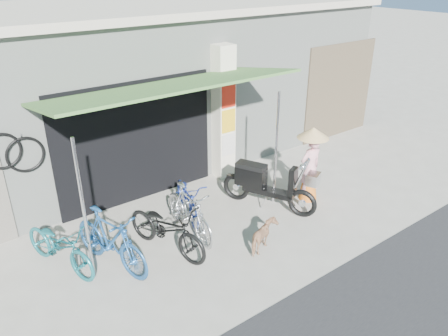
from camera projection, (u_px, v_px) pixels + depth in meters
ground at (265, 232)px, 8.09m from camera, size 80.00×80.00×0.00m
bicycle_shop at (133, 81)px, 10.98m from camera, size 12.30×5.30×3.66m
shop_pillar at (223, 113)px, 9.67m from camera, size 0.42×0.44×3.00m
awning at (171, 89)px, 7.70m from camera, size 4.60×1.88×2.72m
neighbour_right at (339, 91)px, 12.11m from camera, size 2.60×0.06×2.60m
bike_teal at (59, 245)px, 6.98m from camera, size 1.06×1.75×0.87m
bike_blue at (110, 240)px, 6.97m from camera, size 0.92×1.78×1.03m
bike_black at (167, 228)px, 7.38m from camera, size 1.05×1.83×0.91m
bike_silver at (189, 212)px, 7.83m from camera, size 0.55×1.62×0.96m
bike_navy at (188, 197)px, 8.46m from camera, size 0.98×1.63×0.81m
street_dog at (264, 237)px, 7.48m from camera, size 0.71×0.55×0.55m
moped at (266, 184)px, 8.70m from camera, size 1.03×1.90×1.15m
nun at (310, 164)px, 8.90m from camera, size 0.64×0.64×1.60m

